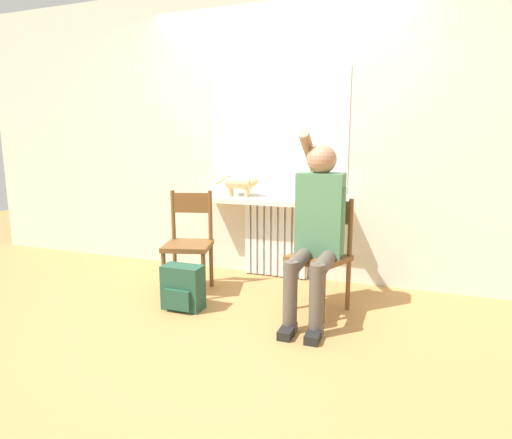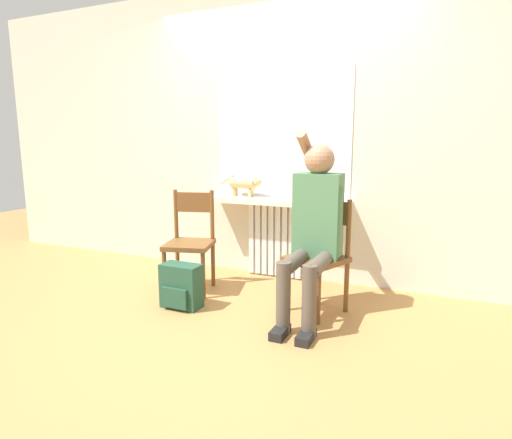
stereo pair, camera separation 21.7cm
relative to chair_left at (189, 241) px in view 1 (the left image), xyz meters
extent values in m
plane|color=#B27F47|center=(0.57, -0.50, -0.44)|extent=(12.00, 12.00, 0.00)
cube|color=beige|center=(0.57, 0.73, 0.91)|extent=(7.00, 0.06, 2.70)
cube|color=white|center=(0.57, 0.67, -0.09)|extent=(0.62, 0.05, 0.71)
cube|color=white|center=(0.30, 0.62, -0.09)|extent=(0.05, 0.03, 0.68)
cube|color=white|center=(0.37, 0.62, -0.09)|extent=(0.05, 0.03, 0.68)
cube|color=white|center=(0.43, 0.62, -0.09)|extent=(0.05, 0.03, 0.68)
cube|color=white|center=(0.50, 0.62, -0.09)|extent=(0.05, 0.03, 0.68)
cube|color=white|center=(0.57, 0.62, -0.09)|extent=(0.05, 0.03, 0.68)
cube|color=white|center=(0.64, 0.62, -0.09)|extent=(0.05, 0.03, 0.68)
cube|color=white|center=(0.71, 0.62, -0.09)|extent=(0.05, 0.03, 0.68)
cube|color=white|center=(0.78, 0.62, -0.09)|extent=(0.05, 0.03, 0.68)
cube|color=white|center=(0.85, 0.62, -0.09)|extent=(0.05, 0.03, 0.68)
cube|color=white|center=(0.57, 0.58, 0.30)|extent=(1.35, 0.25, 0.05)
cube|color=white|center=(0.57, 0.70, 0.90)|extent=(1.29, 0.01, 1.17)
cube|color=brown|center=(0.01, -0.04, -0.03)|extent=(0.47, 0.47, 0.04)
cylinder|color=brown|center=(-0.10, -0.24, -0.25)|extent=(0.04, 0.04, 0.39)
cylinder|color=brown|center=(0.21, -0.15, -0.25)|extent=(0.04, 0.04, 0.39)
cylinder|color=brown|center=(-0.19, 0.08, -0.25)|extent=(0.04, 0.04, 0.39)
cylinder|color=brown|center=(0.13, 0.16, -0.25)|extent=(0.04, 0.04, 0.39)
cylinder|color=brown|center=(-0.19, 0.08, 0.21)|extent=(0.04, 0.04, 0.43)
cylinder|color=brown|center=(0.13, 0.16, 0.21)|extent=(0.04, 0.04, 0.43)
cube|color=brown|center=(-0.03, 0.12, 0.31)|extent=(0.34, 0.11, 0.17)
cube|color=brown|center=(1.13, -0.04, -0.03)|extent=(0.50, 0.50, 0.04)
cylinder|color=brown|center=(0.91, -0.12, -0.25)|extent=(0.04, 0.04, 0.39)
cylinder|color=brown|center=(1.22, -0.26, -0.25)|extent=(0.04, 0.04, 0.39)
cylinder|color=brown|center=(1.05, 0.18, -0.25)|extent=(0.04, 0.04, 0.39)
cylinder|color=brown|center=(1.35, 0.05, -0.25)|extent=(0.04, 0.04, 0.39)
cylinder|color=brown|center=(1.05, 0.18, 0.21)|extent=(0.04, 0.04, 0.43)
cylinder|color=brown|center=(1.35, 0.05, 0.21)|extent=(0.04, 0.04, 0.43)
cube|color=brown|center=(1.20, 0.11, 0.31)|extent=(0.32, 0.16, 0.17)
cylinder|color=brown|center=(1.04, -0.26, 0.01)|extent=(0.11, 0.47, 0.11)
cylinder|color=brown|center=(1.22, -0.26, 0.01)|extent=(0.11, 0.47, 0.11)
cylinder|color=brown|center=(1.04, -0.49, -0.19)|extent=(0.10, 0.10, 0.50)
cylinder|color=brown|center=(1.22, -0.49, -0.19)|extent=(0.10, 0.10, 0.50)
cube|color=black|center=(1.04, -0.55, -0.41)|extent=(0.09, 0.20, 0.06)
cube|color=black|center=(1.22, -0.55, -0.41)|extent=(0.09, 0.20, 0.06)
cube|color=#4C7F56|center=(1.13, -0.02, 0.30)|extent=(0.34, 0.20, 0.62)
sphere|color=#A87A5B|center=(1.13, -0.02, 0.71)|extent=(0.22, 0.22, 0.22)
cylinder|color=#A87A5B|center=(1.01, 0.12, 0.74)|extent=(0.08, 0.50, 0.38)
cylinder|color=#4C7F56|center=(1.28, -0.06, 0.27)|extent=(0.08, 0.08, 0.50)
cylinder|color=#DBB77A|center=(0.22, 0.59, 0.45)|extent=(0.24, 0.11, 0.11)
sphere|color=#DBB77A|center=(0.37, 0.59, 0.47)|extent=(0.09, 0.09, 0.09)
cone|color=#DBB77A|center=(0.37, 0.56, 0.51)|extent=(0.03, 0.03, 0.03)
cone|color=#DBB77A|center=(0.37, 0.61, 0.51)|extent=(0.03, 0.03, 0.03)
cylinder|color=#DBB77A|center=(0.31, 0.56, 0.36)|extent=(0.03, 0.03, 0.08)
cylinder|color=#DBB77A|center=(0.31, 0.61, 0.36)|extent=(0.03, 0.03, 0.08)
cylinder|color=#DBB77A|center=(0.14, 0.56, 0.36)|extent=(0.03, 0.03, 0.08)
cylinder|color=#DBB77A|center=(0.14, 0.61, 0.36)|extent=(0.03, 0.03, 0.08)
cylinder|color=#DBB77A|center=(0.06, 0.59, 0.48)|extent=(0.16, 0.03, 0.11)
cube|color=#234C38|center=(0.15, -0.38, -0.27)|extent=(0.31, 0.16, 0.35)
cube|color=#234C38|center=(0.15, -0.48, -0.34)|extent=(0.22, 0.03, 0.16)
camera|label=1|loc=(1.78, -3.13, 0.84)|focal=30.00mm
camera|label=2|loc=(1.98, -3.05, 0.84)|focal=30.00mm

